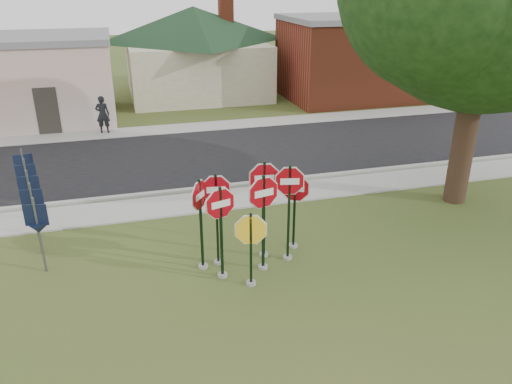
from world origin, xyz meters
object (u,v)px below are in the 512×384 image
object	(u,v)px
stop_sign_center	(263,209)
stop_sign_yellow	(251,242)
stop_sign_left	(221,221)
pedestrian	(103,114)

from	to	relation	value
stop_sign_center	stop_sign_yellow	size ratio (longest dim) A/B	1.32
stop_sign_left	pedestrian	xyz separation A→B (m)	(-2.78, 13.43, -0.60)
stop_sign_yellow	pedestrian	size ratio (longest dim) A/B	1.15
stop_sign_left	stop_sign_center	bearing A→B (deg)	4.91
stop_sign_center	pedestrian	bearing A→B (deg)	106.05
stop_sign_center	pedestrian	world-z (taller)	stop_sign_center
stop_sign_yellow	stop_sign_left	bearing A→B (deg)	138.16
stop_sign_yellow	stop_sign_left	xyz separation A→B (m)	(-0.58, 0.52, 0.37)
stop_sign_left	stop_sign_yellow	bearing A→B (deg)	-41.84
pedestrian	stop_sign_yellow	bearing A→B (deg)	112.48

